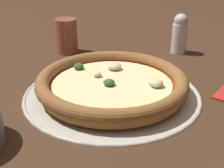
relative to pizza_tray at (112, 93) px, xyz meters
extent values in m
plane|color=#3D2616|center=(0.00, 0.00, 0.00)|extent=(3.00, 3.00, 0.00)
cylinder|color=#B7B2A8|center=(0.00, 0.00, 0.00)|extent=(0.36, 0.36, 0.00)
torus|color=#B7B2A8|center=(0.00, 0.00, 0.00)|extent=(0.37, 0.37, 0.01)
cylinder|color=#A86B33|center=(0.00, 0.00, 0.01)|extent=(0.30, 0.30, 0.01)
torus|color=brown|center=(0.00, 0.00, 0.03)|extent=(0.32, 0.32, 0.03)
cylinder|color=#A32D19|center=(0.00, 0.00, 0.02)|extent=(0.26, 0.26, 0.00)
cylinder|color=beige|center=(0.00, 0.00, 0.02)|extent=(0.25, 0.25, 0.00)
ellipsoid|color=beige|center=(-0.07, -0.03, 0.03)|extent=(0.03, 0.03, 0.02)
ellipsoid|color=#2D5628|center=(-0.03, -0.10, 0.03)|extent=(0.03, 0.03, 0.01)
ellipsoid|color=beige|center=(-0.03, 0.09, 0.03)|extent=(0.04, 0.04, 0.02)
ellipsoid|color=beige|center=(-0.03, 0.08, 0.03)|extent=(0.03, 0.03, 0.02)
ellipsoid|color=#2D5628|center=(0.01, 0.00, 0.03)|extent=(0.03, 0.03, 0.01)
ellipsoid|color=beige|center=(-0.01, -0.04, 0.03)|extent=(0.03, 0.03, 0.01)
cylinder|color=brown|center=(-0.17, -0.24, 0.04)|extent=(0.06, 0.06, 0.10)
cylinder|color=silver|center=(-0.32, 0.04, 0.04)|extent=(0.04, 0.04, 0.08)
sphere|color=#B2B2B7|center=(-0.32, 0.04, 0.09)|extent=(0.04, 0.04, 0.04)
camera|label=1|loc=(0.52, 0.28, 0.30)|focal=50.00mm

